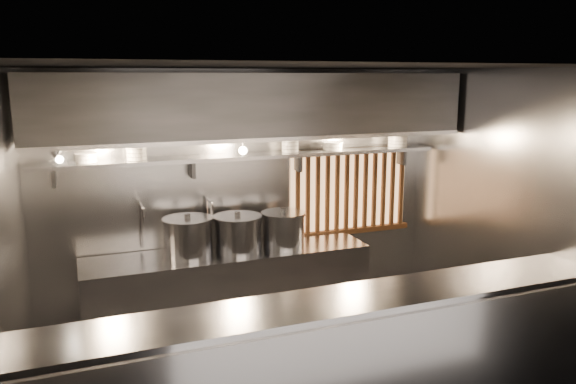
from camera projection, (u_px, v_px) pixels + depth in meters
floor at (294, 376)px, 5.18m from camera, size 4.50×4.50×0.00m
ceiling at (295, 66)px, 4.61m from camera, size 4.50×4.50×0.00m
wall_back at (245, 197)px, 6.27m from camera, size 4.50×0.00×4.50m
wall_left at (9, 260)px, 4.11m from camera, size 0.00×3.00×3.00m
wall_right at (500, 209)px, 5.69m from camera, size 0.00×3.00×3.00m
serving_counter at (341, 370)px, 4.19m from camera, size 4.50×0.56×1.13m
cooking_bench at (229, 292)px, 6.02m from camera, size 3.00×0.70×0.90m
bowl_shelf at (249, 156)px, 6.01m from camera, size 4.40×0.34×0.04m
exhaust_hood at (255, 106)px, 5.70m from camera, size 4.40×0.81×0.65m
wood_screen at (350, 191)px, 6.69m from camera, size 1.56×0.09×1.04m
faucet_left at (141, 216)px, 5.76m from camera, size 0.04×0.30×0.50m
faucet_right at (208, 211)px, 6.01m from camera, size 0.04×0.30×0.50m
heat_lamp at (56, 153)px, 4.87m from camera, size 0.25×0.35×0.20m
pendant_bulb at (243, 150)px, 5.85m from camera, size 0.09×0.09×0.19m
stock_pot_left at (188, 237)px, 5.75m from camera, size 0.52×0.52×0.45m
stock_pot_mid at (238, 233)px, 5.92m from camera, size 0.59×0.59×0.42m
stock_pot_right at (283, 229)px, 6.09m from camera, size 0.60×0.60×0.42m
bowl_stack_0 at (86, 158)px, 5.42m from camera, size 0.22×0.22×0.09m
bowl_stack_1 at (136, 153)px, 5.58m from camera, size 0.21×0.21×0.13m
bowl_stack_2 at (290, 144)px, 6.15m from camera, size 0.20×0.20×0.17m
bowl_stack_3 at (333, 146)px, 6.34m from camera, size 0.23×0.23×0.09m
bowl_stack_4 at (398, 141)px, 6.64m from camera, size 0.24×0.24×0.13m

